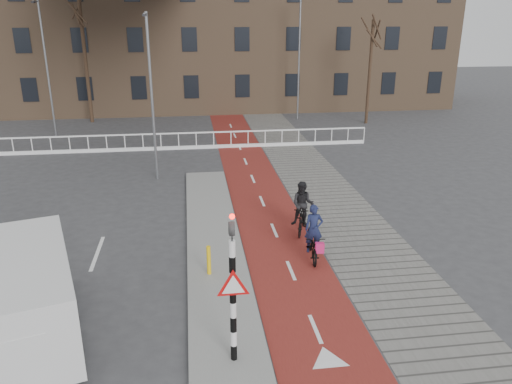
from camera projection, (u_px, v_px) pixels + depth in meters
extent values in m
plane|color=#38383A|center=(250.00, 311.00, 13.01)|extent=(120.00, 120.00, 0.00)
cube|color=maroon|center=(256.00, 186.00, 22.53)|extent=(2.50, 60.00, 0.01)
cube|color=slate|center=(316.00, 183.00, 22.89)|extent=(3.00, 60.00, 0.01)
cube|color=gray|center=(214.00, 245.00, 16.64)|extent=(1.80, 16.00, 0.12)
cylinder|color=black|center=(233.00, 302.00, 10.54)|extent=(0.14, 0.14, 2.88)
imported|color=black|center=(232.00, 222.00, 9.93)|extent=(0.13, 0.16, 0.80)
cylinder|color=#FF0C05|center=(232.00, 217.00, 9.74)|extent=(0.11, 0.02, 0.11)
cylinder|color=yellow|center=(209.00, 260.00, 14.50)|extent=(0.12, 0.12, 0.89)
imported|color=black|center=(313.00, 245.00, 15.68)|extent=(0.78, 1.75, 0.89)
imported|color=#191F43|center=(314.00, 229.00, 15.49)|extent=(0.60, 0.43, 1.55)
cube|color=#D71E66|center=(320.00, 248.00, 15.12)|extent=(0.28, 0.20, 0.32)
imported|color=black|center=(302.00, 218.00, 17.57)|extent=(1.06, 1.78, 1.03)
imported|color=black|center=(303.00, 204.00, 17.39)|extent=(0.95, 0.85, 1.62)
cube|color=silver|center=(28.00, 294.00, 11.70)|extent=(3.21, 5.15, 1.92)
cube|color=green|center=(71.00, 295.00, 11.86)|extent=(0.90, 2.95, 0.55)
cylinder|color=black|center=(75.00, 353.00, 10.87)|extent=(0.42, 0.71, 0.67)
cylinder|color=black|center=(64.00, 284.00, 13.68)|extent=(0.42, 0.71, 0.67)
cube|color=silver|center=(124.00, 135.00, 27.93)|extent=(28.00, 0.08, 0.08)
cube|color=silver|center=(125.00, 150.00, 28.21)|extent=(28.00, 0.10, 0.20)
cube|color=#7F6047|center=(165.00, 32.00, 40.49)|extent=(46.00, 10.00, 12.00)
cylinder|color=black|center=(85.00, 59.00, 34.45)|extent=(0.25, 0.25, 8.77)
cylinder|color=black|center=(370.00, 73.00, 34.40)|extent=(0.21, 0.21, 7.02)
cylinder|color=slate|center=(152.00, 100.00, 22.26)|extent=(0.12, 0.12, 7.43)
cylinder|color=slate|center=(47.00, 71.00, 30.51)|extent=(0.12, 0.12, 8.12)
cylinder|color=slate|center=(299.00, 59.00, 35.60)|extent=(0.12, 0.12, 8.57)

